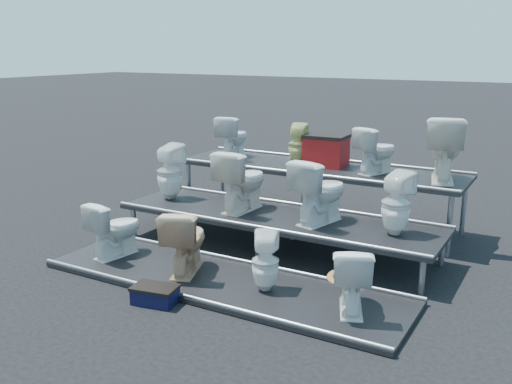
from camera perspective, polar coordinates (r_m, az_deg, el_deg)
The scene contains 18 objects.
ground at distance 7.44m, azimuth 2.04°, elevation -5.76°, with size 80.00×80.00×0.00m, color black.
tier_front at distance 6.38m, azimuth -3.44°, elevation -8.98°, with size 4.20×1.20×0.06m, color black.
tier_mid at distance 7.36m, azimuth 2.06°, elevation -4.07°, with size 4.20×1.20×0.46m, color black.
tier_back at distance 8.43m, azimuth 6.17°, elevation -0.34°, with size 4.20×1.20×0.86m, color black.
toilet_0 at distance 7.16m, azimuth -13.91°, elevation -3.56°, with size 0.39×0.68×0.69m, color white.
toilet_1 at distance 6.49m, azimuth -7.09°, elevation -4.81°, with size 0.42×0.73×0.75m, color tan.
toilet_2 at distance 5.99m, azimuth 0.95°, elevation -6.96°, with size 0.29×0.29×0.64m, color white.
toilet_3 at distance 5.62m, azimuth 9.53°, elevation -8.42°, with size 0.38×0.66×0.67m, color white.
toilet_4 at distance 8.09m, azimuth -8.63°, elevation 2.03°, with size 0.35×0.36×0.78m, color white.
toilet_5 at distance 7.43m, azimuth -1.41°, elevation 1.19°, with size 0.45×0.79×0.81m, color silver.
toilet_6 at distance 6.94m, azimuth 6.41°, elevation 0.11°, with size 0.44×0.78×0.79m, color white.
toilet_7 at distance 6.65m, azimuth 13.85°, elevation -1.11°, with size 0.33×0.34×0.74m, color white.
toilet_8 at distance 8.94m, azimuth -2.30°, elevation 5.54°, with size 0.37×0.64×0.66m, color white.
toilet_9 at distance 8.41m, azimuth 4.21°, elevation 4.79°, with size 0.27×0.28×0.61m, color #CECC7E.
toilet_10 at distance 7.98m, azimuth 11.95°, elevation 4.12°, with size 0.36×0.63×0.64m, color white.
toilet_11 at distance 7.75m, azimuth 18.29°, elevation 4.17°, with size 0.47×0.83×0.84m, color silver.
red_crate at distance 8.38m, azimuth 7.03°, elevation 4.00°, with size 0.57×0.46×0.41m, color maroon.
step_stool at distance 6.01m, azimuth -10.06°, elevation -10.21°, with size 0.44×0.26×0.16m, color black.
Camera 1 is at (3.22, -6.20, 2.55)m, focal length 40.00 mm.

